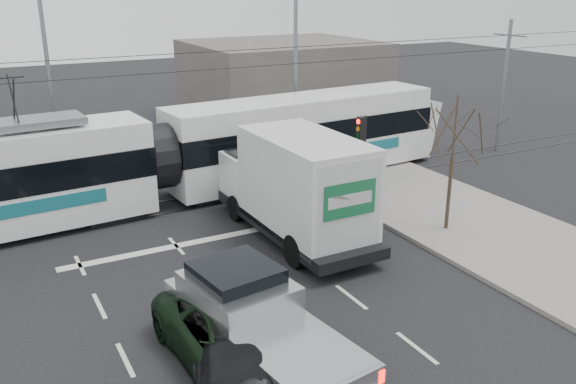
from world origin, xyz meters
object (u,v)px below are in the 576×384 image
green_car (236,340)px  box_truck (296,187)px  navy_pickup (320,204)px  tram (156,158)px  traffic_signal (362,141)px  bare_tree (455,133)px  street_lamp_far (44,70)px  street_lamp_near (292,60)px  silver_pickup (255,322)px

green_car → box_truck: bearing=48.7°
navy_pickup → box_truck: bearing=-164.9°
tram → traffic_signal: bearing=-31.9°
bare_tree → box_truck: bare_tree is taller
navy_pickup → green_car: navy_pickup is taller
street_lamp_far → tram: 7.16m
street_lamp_far → navy_pickup: street_lamp_far is taller
tram → bare_tree: bearing=-46.9°
street_lamp_far → box_truck: 13.48m
bare_tree → street_lamp_far: size_ratio=0.56×
street_lamp_near → tram: street_lamp_near is taller
traffic_signal → box_truck: 4.53m
bare_tree → green_car: bearing=-158.4°
street_lamp_far → silver_pickup: bearing=-83.6°
box_truck → navy_pickup: box_truck is taller
traffic_signal → street_lamp_near: 7.91m
green_car → tram: bearing=79.7°
street_lamp_near → street_lamp_far: same height
bare_tree → street_lamp_near: 11.58m
street_lamp_far → box_truck: (6.58, -11.33, -3.18)m
bare_tree → street_lamp_near: street_lamp_near is taller
street_lamp_far → green_car: size_ratio=1.61×
tram → navy_pickup: 7.22m
tram → street_lamp_far: bearing=115.3°
silver_pickup → green_car: size_ratio=1.17×
bare_tree → traffic_signal: size_ratio=1.39×
box_truck → green_car: 8.15m
box_truck → silver_pickup: bearing=-126.8°
green_car → navy_pickup: bearing=43.8°
bare_tree → street_lamp_near: (-0.29, 11.50, 1.32)m
street_lamp_far → green_car: (1.49, -17.59, -4.33)m
navy_pickup → street_lamp_near: bearing=78.0°
bare_tree → street_lamp_far: bearing=131.1°
box_truck → street_lamp_near: bearing=61.6°
bare_tree → navy_pickup: (-4.15, 2.25, -2.68)m
traffic_signal → silver_pickup: traffic_signal is taller
bare_tree → navy_pickup: bare_tree is taller
silver_pickup → box_truck: (4.60, 6.30, 0.79)m
silver_pickup → navy_pickup: bearing=40.6°
bare_tree → silver_pickup: (-9.80, -4.13, -2.65)m
traffic_signal → street_lamp_far: (-10.66, 9.50, 2.37)m
traffic_signal → green_car: (-9.17, -8.08, -1.96)m
silver_pickup → box_truck: bearing=45.9°
street_lamp_far → navy_pickup: 14.17m
navy_pickup → silver_pickup: bearing=-120.8°
tram → green_car: 12.16m
bare_tree → box_truck: size_ratio=0.64×
bare_tree → street_lamp_far: street_lamp_far is taller
traffic_signal → green_car: bearing=-138.6°
street_lamp_near → silver_pickup: bearing=-121.3°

